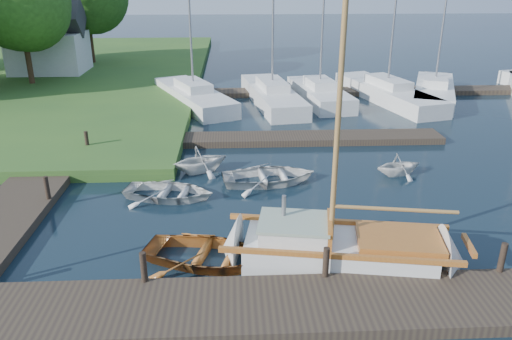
{
  "coord_description": "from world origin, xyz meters",
  "views": [
    {
      "loc": [
        -0.76,
        -15.56,
        7.44
      ],
      "look_at": [
        0.0,
        0.0,
        1.2
      ],
      "focal_mm": 35.0,
      "sensor_mm": 36.0,
      "label": 1
    }
  ],
  "objects_px": {
    "tender_a": "(169,189)",
    "marina_boat_2": "(319,92)",
    "marina_boat_4": "(434,90)",
    "marina_boat_3": "(387,91)",
    "mooring_post_3": "(502,257)",
    "tender_c": "(269,174)",
    "mooring_post_5": "(87,140)",
    "tender_d": "(399,163)",
    "mooring_post_1": "(144,267)",
    "mooring_post_4": "(47,188)",
    "house_c": "(48,43)",
    "mooring_post_2": "(326,262)",
    "tender_b": "(200,158)",
    "marina_boat_0": "(193,95)",
    "dinghy": "(209,250)",
    "sailboat": "(343,251)",
    "marina_boat_1": "(272,94)"
  },
  "relations": [
    {
      "from": "tender_a",
      "to": "marina_boat_2",
      "type": "bearing_deg",
      "value": -16.78
    },
    {
      "from": "mooring_post_5",
      "to": "tender_a",
      "type": "xyz_separation_m",
      "value": [
        3.97,
        -4.5,
        -0.37
      ]
    },
    {
      "from": "tender_c",
      "to": "marina_boat_4",
      "type": "height_order",
      "value": "marina_boat_4"
    },
    {
      "from": "tender_a",
      "to": "marina_boat_4",
      "type": "distance_m",
      "value": 20.32
    },
    {
      "from": "mooring_post_2",
      "to": "tender_c",
      "type": "height_order",
      "value": "mooring_post_2"
    },
    {
      "from": "tender_c",
      "to": "marina_boat_3",
      "type": "height_order",
      "value": "marina_boat_3"
    },
    {
      "from": "mooring_post_3",
      "to": "mooring_post_1",
      "type": "bearing_deg",
      "value": 180.0
    },
    {
      "from": "tender_d",
      "to": "marina_boat_2",
      "type": "height_order",
      "value": "marina_boat_2"
    },
    {
      "from": "sailboat",
      "to": "marina_boat_2",
      "type": "bearing_deg",
      "value": 91.97
    },
    {
      "from": "mooring_post_3",
      "to": "mooring_post_4",
      "type": "distance_m",
      "value": 13.93
    },
    {
      "from": "house_c",
      "to": "tender_d",
      "type": "bearing_deg",
      "value": -45.12
    },
    {
      "from": "marina_boat_2",
      "to": "tender_c",
      "type": "bearing_deg",
      "value": 153.72
    },
    {
      "from": "mooring_post_2",
      "to": "dinghy",
      "type": "bearing_deg",
      "value": 157.03
    },
    {
      "from": "marina_boat_1",
      "to": "house_c",
      "type": "xyz_separation_m",
      "value": [
        -15.65,
        8.17,
        2.02
      ]
    },
    {
      "from": "tender_d",
      "to": "marina_boat_4",
      "type": "distance_m",
      "value": 13.62
    },
    {
      "from": "mooring_post_5",
      "to": "tender_d",
      "type": "height_order",
      "value": "mooring_post_5"
    },
    {
      "from": "marina_boat_4",
      "to": "tender_c",
      "type": "bearing_deg",
      "value": 160.23
    },
    {
      "from": "mooring_post_2",
      "to": "tender_b",
      "type": "distance_m",
      "value": 8.69
    },
    {
      "from": "tender_c",
      "to": "tender_d",
      "type": "distance_m",
      "value": 5.14
    },
    {
      "from": "tender_b",
      "to": "marina_boat_2",
      "type": "relative_size",
      "value": 0.19
    },
    {
      "from": "mooring_post_3",
      "to": "marina_boat_0",
      "type": "relative_size",
      "value": 0.08
    },
    {
      "from": "tender_c",
      "to": "mooring_post_3",
      "type": "bearing_deg",
      "value": -147.97
    },
    {
      "from": "mooring_post_2",
      "to": "marina_boat_0",
      "type": "height_order",
      "value": "marina_boat_0"
    },
    {
      "from": "mooring_post_3",
      "to": "mooring_post_5",
      "type": "distance_m",
      "value": 16.4
    },
    {
      "from": "marina_boat_2",
      "to": "marina_boat_3",
      "type": "distance_m",
      "value": 4.19
    },
    {
      "from": "marina_boat_2",
      "to": "marina_boat_0",
      "type": "bearing_deg",
      "value": 83.39
    },
    {
      "from": "tender_c",
      "to": "mooring_post_4",
      "type": "bearing_deg",
      "value": 95.57
    },
    {
      "from": "marina_boat_1",
      "to": "tender_a",
      "type": "bearing_deg",
      "value": 152.06
    },
    {
      "from": "mooring_post_3",
      "to": "tender_c",
      "type": "height_order",
      "value": "mooring_post_3"
    },
    {
      "from": "mooring_post_2",
      "to": "marina_boat_4",
      "type": "relative_size",
      "value": 0.07
    },
    {
      "from": "house_c",
      "to": "marina_boat_2",
      "type": "bearing_deg",
      "value": -23.26
    },
    {
      "from": "tender_a",
      "to": "tender_c",
      "type": "distance_m",
      "value": 3.8
    },
    {
      "from": "mooring_post_1",
      "to": "tender_a",
      "type": "height_order",
      "value": "mooring_post_1"
    },
    {
      "from": "mooring_post_1",
      "to": "mooring_post_5",
      "type": "xyz_separation_m",
      "value": [
        -4.0,
        10.0,
        0.0
      ]
    },
    {
      "from": "house_c",
      "to": "marina_boat_3",
      "type": "bearing_deg",
      "value": -19.1
    },
    {
      "from": "marina_boat_4",
      "to": "marina_boat_3",
      "type": "bearing_deg",
      "value": 116.85
    },
    {
      "from": "tender_d",
      "to": "marina_boat_3",
      "type": "xyz_separation_m",
      "value": [
        3.05,
        11.89,
        0.09
      ]
    },
    {
      "from": "mooring_post_3",
      "to": "marina_boat_4",
      "type": "relative_size",
      "value": 0.07
    },
    {
      "from": "marina_boat_2",
      "to": "house_c",
      "type": "xyz_separation_m",
      "value": [
        -18.54,
        7.97,
        2.0
      ]
    },
    {
      "from": "marina_boat_1",
      "to": "marina_boat_4",
      "type": "xyz_separation_m",
      "value": [
        10.14,
        0.57,
        0.02
      ]
    },
    {
      "from": "sailboat",
      "to": "tender_d",
      "type": "xyz_separation_m",
      "value": [
        3.49,
        6.15,
        0.14
      ]
    },
    {
      "from": "dinghy",
      "to": "tender_d",
      "type": "xyz_separation_m",
      "value": [
        7.15,
        5.98,
        0.12
      ]
    },
    {
      "from": "mooring_post_4",
      "to": "marina_boat_4",
      "type": "relative_size",
      "value": 0.07
    },
    {
      "from": "mooring_post_2",
      "to": "marina_boat_3",
      "type": "height_order",
      "value": "marina_boat_3"
    },
    {
      "from": "marina_boat_1",
      "to": "marina_boat_4",
      "type": "relative_size",
      "value": 0.83
    },
    {
      "from": "mooring_post_5",
      "to": "tender_a",
      "type": "bearing_deg",
      "value": -48.57
    },
    {
      "from": "tender_a",
      "to": "marina_boat_4",
      "type": "height_order",
      "value": "marina_boat_4"
    },
    {
      "from": "mooring_post_2",
      "to": "house_c",
      "type": "xyz_separation_m",
      "value": [
        -15.5,
        27.0,
        1.88
      ]
    },
    {
      "from": "mooring_post_1",
      "to": "house_c",
      "type": "relative_size",
      "value": 0.15
    },
    {
      "from": "marina_boat_2",
      "to": "mooring_post_5",
      "type": "bearing_deg",
      "value": 119.59
    }
  ]
}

